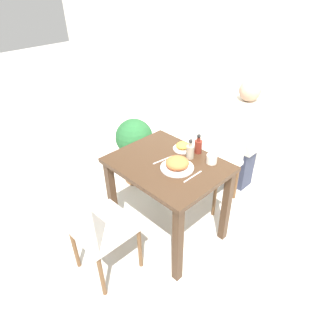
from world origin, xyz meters
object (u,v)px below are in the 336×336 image
(side_plate, at_px, (183,146))
(potted_plant_left, at_px, (135,145))
(chair_near, at_px, (93,226))
(sauce_bottle, at_px, (190,151))
(chair_far, at_px, (219,154))
(drink_cup, at_px, (212,159))
(condiment_bottle, at_px, (198,146))
(person_figure, at_px, (243,137))
(food_plate, at_px, (177,164))

(side_plate, bearing_deg, potted_plant_left, 172.85)
(chair_near, xyz_separation_m, sauce_bottle, (0.15, 0.86, 0.31))
(chair_far, distance_m, drink_cup, 0.63)
(drink_cup, distance_m, sauce_bottle, 0.18)
(chair_near, height_order, chair_far, same)
(drink_cup, bearing_deg, side_plate, -179.02)
(chair_far, height_order, condiment_bottle, condiment_bottle)
(condiment_bottle, distance_m, person_figure, 0.83)
(chair_far, height_order, potted_plant_left, chair_far)
(food_plate, xyz_separation_m, side_plate, (-0.16, 0.24, -0.01))
(sauce_bottle, xyz_separation_m, potted_plant_left, (-0.90, 0.15, -0.38))
(chair_near, relative_size, sauce_bottle, 5.38)
(potted_plant_left, bearing_deg, chair_far, 26.55)
(food_plate, distance_m, potted_plant_left, 1.05)
(person_figure, bearing_deg, potted_plant_left, -138.25)
(chair_far, bearing_deg, condiment_bottle, -78.66)
(sauce_bottle, relative_size, potted_plant_left, 0.23)
(chair_near, relative_size, condiment_bottle, 5.38)
(sauce_bottle, bearing_deg, person_figure, 93.80)
(chair_near, height_order, sauce_bottle, sauce_bottle)
(side_plate, bearing_deg, chair_far, 86.22)
(condiment_bottle, relative_size, potted_plant_left, 0.23)
(food_plate, distance_m, person_figure, 1.11)
(drink_cup, xyz_separation_m, potted_plant_left, (-1.07, 0.09, -0.35))
(chair_far, height_order, drink_cup, chair_far)
(potted_plant_left, bearing_deg, side_plate, -7.15)
(chair_far, bearing_deg, potted_plant_left, -153.45)
(chair_near, distance_m, condiment_bottle, 1.03)
(side_plate, relative_size, condiment_bottle, 0.98)
(chair_far, height_order, sauce_bottle, sauce_bottle)
(food_plate, bearing_deg, condiment_bottle, 97.19)
(side_plate, xyz_separation_m, drink_cup, (0.30, 0.01, 0.01))
(food_plate, bearing_deg, potted_plant_left, 160.11)
(drink_cup, bearing_deg, chair_near, -108.85)
(chair_far, relative_size, person_figure, 0.77)
(chair_far, bearing_deg, person_figure, 84.14)
(food_plate, bearing_deg, sauce_bottle, 99.59)
(chair_far, height_order, side_plate, chair_far)
(drink_cup, height_order, potted_plant_left, drink_cup)
(chair_far, height_order, food_plate, chair_far)
(food_plate, relative_size, drink_cup, 3.05)
(side_plate, bearing_deg, drink_cup, 0.98)
(chair_far, relative_size, side_plate, 5.49)
(chair_near, distance_m, side_plate, 0.96)
(drink_cup, xyz_separation_m, person_figure, (-0.23, 0.84, -0.22))
(food_plate, height_order, side_plate, food_plate)
(chair_near, height_order, drink_cup, chair_near)
(drink_cup, bearing_deg, potted_plant_left, 175.10)
(chair_near, height_order, potted_plant_left, chair_near)
(food_plate, xyz_separation_m, potted_plant_left, (-0.93, 0.34, -0.35))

